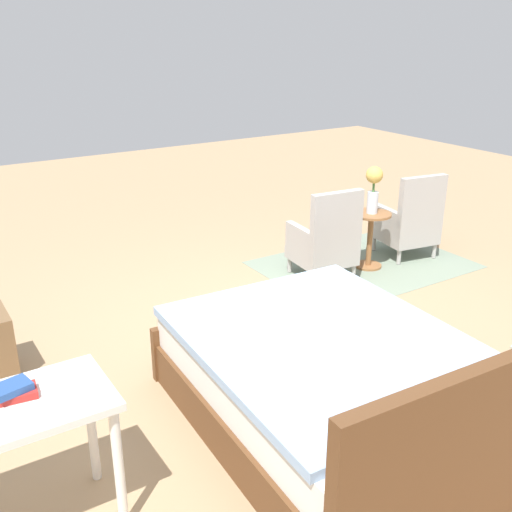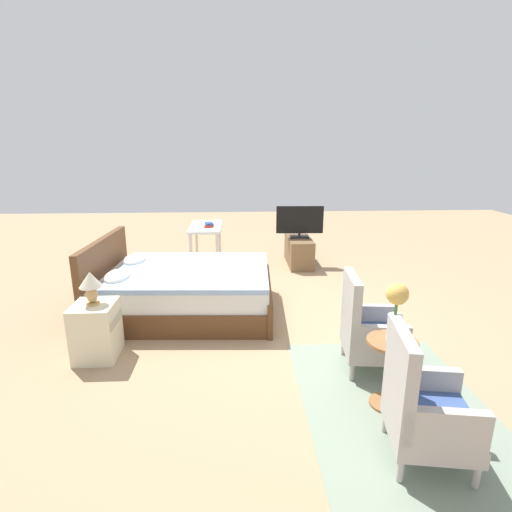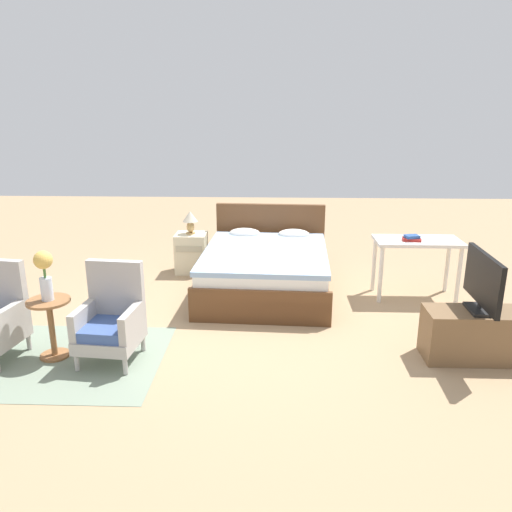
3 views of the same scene
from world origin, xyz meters
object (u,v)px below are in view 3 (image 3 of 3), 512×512
Objects in this scene: bed at (266,268)px; nightstand at (191,253)px; book_stack at (412,238)px; table_lamp at (190,219)px; flower_vase at (44,270)px; armchair_by_window_right at (111,321)px; vanity_desk at (417,248)px; tv_stand at (476,335)px; side_table at (51,321)px; tv_flatscreen at (483,282)px.

bed reaches higher than nightstand.
table_lamp is at bearing 161.60° from book_stack.
flower_vase is at bearing -136.56° from bed.
armchair_by_window_right reaches higher than book_stack.
vanity_desk is (3.88, 1.73, -0.24)m from flower_vase.
bed reaches higher than book_stack.
flower_vase reaches higher than table_lamp.
vanity_desk is at bearing -16.72° from table_lamp.
armchair_by_window_right is 3.45m from tv_stand.
flower_vase reaches higher than armchair_by_window_right.
side_table is 2.78m from nightstand.
table_lamp is at bearing 82.76° from armchair_by_window_right.
tv_flatscreen is (2.02, -1.79, 0.48)m from bed.
flower_vase is at bearing -155.92° from vanity_desk.
tv_flatscreen is (4.03, 0.11, 0.41)m from side_table.
side_table is 4.03m from tv_stand.
tv_flatscreen is 3.61× the size of book_stack.
nightstand is at bearing -90.00° from table_lamp.
bed is at bearing -33.56° from table_lamp.
bed is 1.86m from book_stack.
table_lamp reaches higher than tv_stand.
armchair_by_window_right is 2.79× the size of table_lamp.
tv_flatscreen is (3.45, 0.11, 0.40)m from armchair_by_window_right.
bed is 2.28× the size of tv_stand.
armchair_by_window_right is 2.65m from nightstand.
nightstand is at bearing 163.29° from vanity_desk.
bed is 1.40m from table_lamp.
flower_vase is 2.10× the size of book_stack.
tv_stand is 1.17× the size of tv_flatscreen.
tv_stand is (3.11, -2.52, -0.54)m from table_lamp.
table_lamp is (0.33, 2.63, 0.40)m from armchair_by_window_right.
side_table is at bearing -155.92° from vanity_desk.
nightstand is 4.03m from tv_flatscreen.
flower_vase reaches higher than nightstand.
armchair_by_window_right is 0.58m from side_table.
side_table is 2.58× the size of book_stack.
tv_flatscreen is at bearing -38.94° from nightstand.
nightstand is 0.50m from table_lamp.
table_lamp reaches higher than vanity_desk.
bed reaches higher than vanity_desk.
side_table is at bearing -178.45° from tv_flatscreen.
vanity_desk is at bearing 24.08° from side_table.
armchair_by_window_right is at bearing -152.22° from vanity_desk.
bed is at bearing 172.62° from book_stack.
bed is 3.74× the size of side_table.
tv_flatscreen is (0.00, -0.00, 0.53)m from tv_stand.
book_stack is at bearing 23.81° from flower_vase.
tv_stand is at bearing -41.59° from bed.
flower_vase is at bearing -178.45° from tv_flatscreen.
tv_flatscreen reaches higher than side_table.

